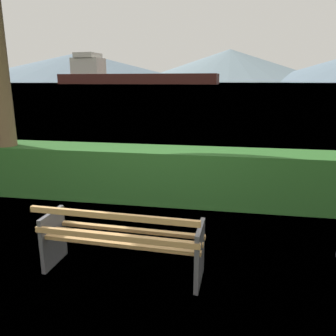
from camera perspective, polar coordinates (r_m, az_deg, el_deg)
name	(u,v)px	position (r m, az deg, el deg)	size (l,w,h in m)	color
ground_plane	(124,271)	(4.20, -7.47, -17.02)	(1400.00, 1400.00, 0.00)	olive
water_surface	(228,83)	(310.18, 10.19, 14.04)	(620.00, 620.00, 0.00)	#6B8EA3
park_bench	(121,240)	(3.94, -7.99, -12.13)	(1.90, 0.66, 0.87)	tan
hedge_row	(164,175)	(6.28, -0.71, -1.13)	(13.77, 0.86, 0.98)	#285B23
cargo_ship_large	(125,75)	(228.03, -7.42, 15.39)	(106.03, 23.94, 19.83)	#471E19
distant_hills	(202,66)	(558.86, 5.79, 16.86)	(780.05, 423.32, 53.65)	slate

